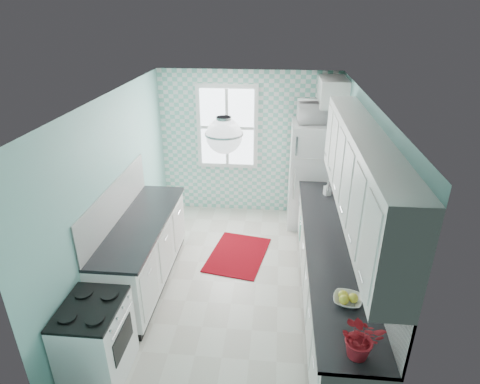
# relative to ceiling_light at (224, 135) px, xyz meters

# --- Properties ---
(floor) EXTENTS (3.00, 4.40, 0.02)m
(floor) POSITION_rel_ceiling_light_xyz_m (0.00, 0.80, -2.33)
(floor) COLOR silver
(floor) RESTS_ON ground
(ceiling) EXTENTS (3.00, 4.40, 0.02)m
(ceiling) POSITION_rel_ceiling_light_xyz_m (0.00, 0.80, 0.19)
(ceiling) COLOR white
(ceiling) RESTS_ON wall_back
(wall_back) EXTENTS (3.00, 0.02, 2.50)m
(wall_back) POSITION_rel_ceiling_light_xyz_m (0.00, 3.01, -1.07)
(wall_back) COLOR #7FBFB7
(wall_back) RESTS_ON floor
(wall_front) EXTENTS (3.00, 0.02, 2.50)m
(wall_front) POSITION_rel_ceiling_light_xyz_m (0.00, -1.41, -1.07)
(wall_front) COLOR #7FBFB7
(wall_front) RESTS_ON floor
(wall_left) EXTENTS (0.02, 4.40, 2.50)m
(wall_left) POSITION_rel_ceiling_light_xyz_m (-1.51, 0.80, -1.07)
(wall_left) COLOR #7FBFB7
(wall_left) RESTS_ON floor
(wall_right) EXTENTS (0.02, 4.40, 2.50)m
(wall_right) POSITION_rel_ceiling_light_xyz_m (1.51, 0.80, -1.07)
(wall_right) COLOR #7FBFB7
(wall_right) RESTS_ON floor
(accent_wall) EXTENTS (3.00, 0.01, 2.50)m
(accent_wall) POSITION_rel_ceiling_light_xyz_m (0.00, 2.99, -1.07)
(accent_wall) COLOR #77C6B1
(accent_wall) RESTS_ON wall_back
(window) EXTENTS (1.04, 0.05, 1.44)m
(window) POSITION_rel_ceiling_light_xyz_m (-0.35, 2.96, -0.77)
(window) COLOR white
(window) RESTS_ON wall_back
(backsplash_right) EXTENTS (0.02, 3.60, 0.51)m
(backsplash_right) POSITION_rel_ceiling_light_xyz_m (1.49, 0.40, -1.13)
(backsplash_right) COLOR white
(backsplash_right) RESTS_ON wall_right
(backsplash_left) EXTENTS (0.02, 2.15, 0.51)m
(backsplash_left) POSITION_rel_ceiling_light_xyz_m (-1.49, 0.73, -1.13)
(backsplash_left) COLOR white
(backsplash_left) RESTS_ON wall_left
(upper_cabinets_right) EXTENTS (0.33, 3.20, 0.90)m
(upper_cabinets_right) POSITION_rel_ceiling_light_xyz_m (1.33, 0.20, -0.42)
(upper_cabinets_right) COLOR white
(upper_cabinets_right) RESTS_ON wall_right
(upper_cabinet_fridge) EXTENTS (0.40, 0.74, 0.40)m
(upper_cabinet_fridge) POSITION_rel_ceiling_light_xyz_m (1.30, 2.63, -0.07)
(upper_cabinet_fridge) COLOR white
(upper_cabinet_fridge) RESTS_ON wall_right
(ceiling_light) EXTENTS (0.34, 0.34, 0.35)m
(ceiling_light) POSITION_rel_ceiling_light_xyz_m (0.00, 0.00, 0.00)
(ceiling_light) COLOR silver
(ceiling_light) RESTS_ON ceiling
(base_cabinets_right) EXTENTS (0.60, 3.60, 0.90)m
(base_cabinets_right) POSITION_rel_ceiling_light_xyz_m (1.20, 0.40, -1.87)
(base_cabinets_right) COLOR white
(base_cabinets_right) RESTS_ON floor
(countertop_right) EXTENTS (0.63, 3.60, 0.04)m
(countertop_right) POSITION_rel_ceiling_light_xyz_m (1.19, 0.40, -1.40)
(countertop_right) COLOR black
(countertop_right) RESTS_ON base_cabinets_right
(base_cabinets_left) EXTENTS (0.60, 2.15, 0.90)m
(base_cabinets_left) POSITION_rel_ceiling_light_xyz_m (-1.20, 0.73, -1.87)
(base_cabinets_left) COLOR white
(base_cabinets_left) RESTS_ON floor
(countertop_left) EXTENTS (0.63, 2.15, 0.04)m
(countertop_left) POSITION_rel_ceiling_light_xyz_m (-1.19, 0.73, -1.40)
(countertop_left) COLOR black
(countertop_left) RESTS_ON base_cabinets_left
(fridge) EXTENTS (0.77, 0.76, 1.77)m
(fridge) POSITION_rel_ceiling_light_xyz_m (1.11, 2.61, -1.44)
(fridge) COLOR silver
(fridge) RESTS_ON floor
(stove) EXTENTS (0.56, 0.70, 0.85)m
(stove) POSITION_rel_ceiling_light_xyz_m (-1.20, -0.79, -1.88)
(stove) COLOR silver
(stove) RESTS_ON floor
(sink) EXTENTS (0.43, 0.36, 0.53)m
(sink) POSITION_rel_ceiling_light_xyz_m (1.20, 1.41, -1.39)
(sink) COLOR silver
(sink) RESTS_ON countertop_right
(rug) EXTENTS (0.98, 1.25, 0.02)m
(rug) POSITION_rel_ceiling_light_xyz_m (-0.02, 1.46, -2.32)
(rug) COLOR maroon
(rug) RESTS_ON floor
(dish_towel) EXTENTS (0.03, 0.21, 0.31)m
(dish_towel) POSITION_rel_ceiling_light_xyz_m (0.89, 1.52, -1.84)
(dish_towel) COLOR #54A19A
(dish_towel) RESTS_ON base_cabinets_right
(fruit_bowl) EXTENTS (0.31, 0.31, 0.06)m
(fruit_bowl) POSITION_rel_ceiling_light_xyz_m (1.20, -0.60, -1.35)
(fruit_bowl) COLOR white
(fruit_bowl) RESTS_ON countertop_right
(potted_plant) EXTENTS (0.35, 0.31, 0.36)m
(potted_plant) POSITION_rel_ceiling_light_xyz_m (1.20, -1.21, -1.20)
(potted_plant) COLOR #9E1712
(potted_plant) RESTS_ON countertop_right
(soap_bottle) EXTENTS (0.12, 0.12, 0.20)m
(soap_bottle) POSITION_rel_ceiling_light_xyz_m (1.25, 1.73, -1.28)
(soap_bottle) COLOR #A0B3B9
(soap_bottle) RESTS_ON countertop_right
(microwave) EXTENTS (0.64, 0.46, 0.34)m
(microwave) POSITION_rel_ceiling_light_xyz_m (1.11, 2.61, -0.39)
(microwave) COLOR white
(microwave) RESTS_ON fridge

